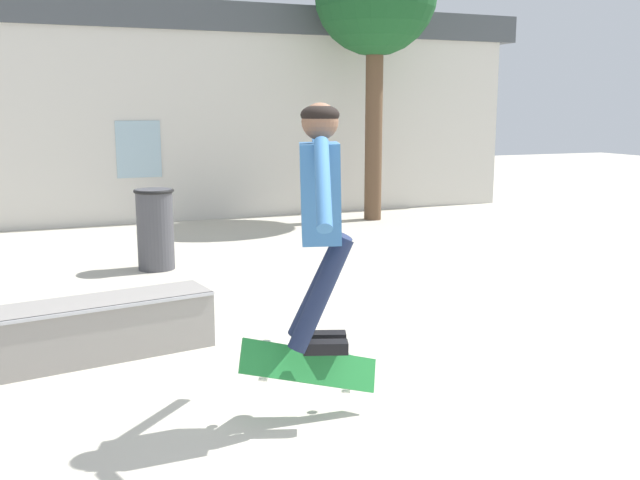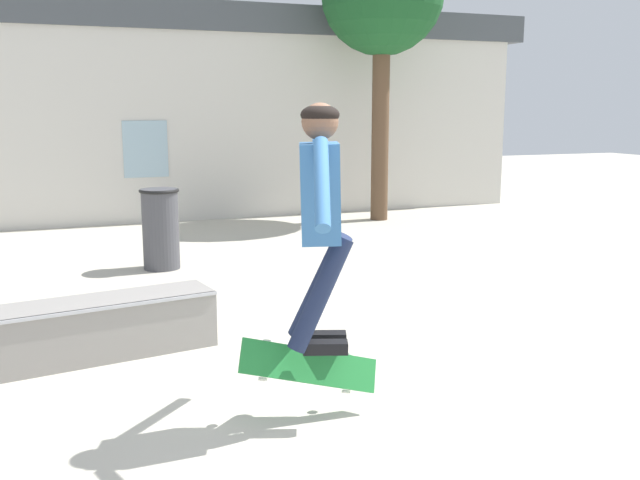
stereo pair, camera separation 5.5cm
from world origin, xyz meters
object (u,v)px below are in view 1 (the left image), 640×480
(skate_ledge, at_px, (96,329))
(skater, at_px, (320,205))
(skateboard_flipping, at_px, (310,366))
(trash_bin, at_px, (155,228))

(skate_ledge, bearing_deg, skater, -63.60)
(skate_ledge, relative_size, skateboard_flipping, 1.99)
(skateboard_flipping, bearing_deg, trash_bin, 96.33)
(skater, bearing_deg, trash_bin, 113.10)
(skate_ledge, relative_size, trash_bin, 1.90)
(trash_bin, distance_m, skateboard_flipping, 4.45)
(skate_ledge, height_order, skater, skater)
(skate_ledge, distance_m, skater, 2.26)
(trash_bin, bearing_deg, skate_ledge, -107.46)
(skater, bearing_deg, skate_ledge, 145.54)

